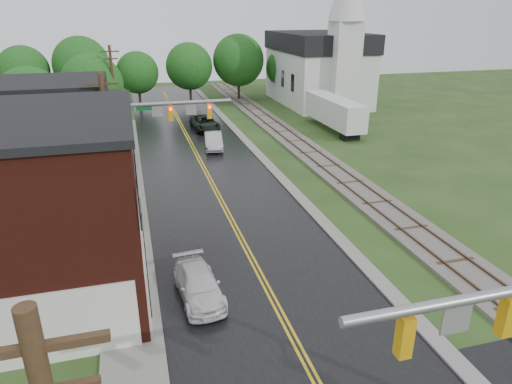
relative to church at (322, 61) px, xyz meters
name	(u,v)px	position (x,y,z in m)	size (l,w,h in m)	color
main_road	(205,171)	(-20.00, -23.74, -5.83)	(10.00, 90.00, 0.02)	black
curb_right	(253,149)	(-14.60, -18.74, -5.83)	(0.80, 70.00, 0.12)	gray
sidewalk_left	(128,202)	(-26.20, -28.74, -5.83)	(2.40, 50.00, 0.12)	gray
yellow_house	(46,159)	(-31.00, -27.74, -2.63)	(8.00, 7.00, 6.40)	tan
darkred_building	(77,138)	(-30.00, -18.74, -3.63)	(7.00, 6.00, 4.40)	#3F0F0C
church	(322,61)	(0.00, 0.00, 0.00)	(10.40, 18.40, 20.00)	silver
railroad	(299,144)	(-10.00, -18.74, -5.73)	(3.20, 80.00, 0.30)	#59544C
traffic_signal_far	(160,121)	(-23.47, -26.74, -0.86)	(7.34, 0.43, 7.20)	gray
utility_pole_b	(109,148)	(-26.80, -31.74, -1.11)	(1.80, 0.28, 9.00)	#382616
utility_pole_c	(114,89)	(-26.80, -9.74, -1.11)	(1.80, 0.28, 9.00)	#382616
tree_left_c	(32,102)	(-33.85, -13.84, -1.32)	(6.00, 6.00, 7.65)	black
tree_left_e	(94,86)	(-28.85, -7.84, -1.02)	(6.40, 6.40, 8.16)	black
suv_dark	(205,123)	(-17.76, -10.30, -5.08)	(2.52, 5.46, 1.52)	black
sedan_silver	(213,141)	(-18.16, -17.58, -5.09)	(1.58, 4.52, 1.49)	#ACABB0
pickup_white	(198,285)	(-23.20, -41.09, -5.20)	(1.78, 4.38, 1.27)	silver
semi_trailer	(334,111)	(-4.33, -14.16, -3.73)	(2.48, 10.79, 3.49)	black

